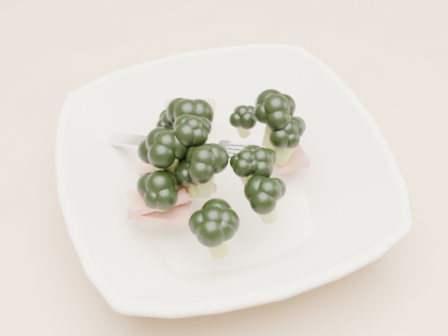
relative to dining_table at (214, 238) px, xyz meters
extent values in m
cube|color=tan|center=(0.00, 0.00, 0.08)|extent=(1.20, 0.80, 0.04)
cylinder|color=tan|center=(0.55, 0.35, -0.30)|extent=(0.06, 0.06, 0.71)
imported|color=beige|center=(0.00, -0.03, 0.13)|extent=(0.31, 0.31, 0.07)
cylinder|color=olive|center=(0.05, -0.02, 0.16)|extent=(0.02, 0.02, 0.05)
ellipsoid|color=black|center=(0.05, -0.02, 0.19)|extent=(0.04, 0.04, 0.03)
cylinder|color=olive|center=(-0.03, -0.05, 0.17)|extent=(0.02, 0.02, 0.04)
ellipsoid|color=black|center=(-0.03, -0.05, 0.19)|extent=(0.04, 0.04, 0.03)
cylinder|color=olive|center=(0.01, -0.08, 0.15)|extent=(0.02, 0.02, 0.04)
ellipsoid|color=black|center=(0.01, -0.08, 0.17)|extent=(0.04, 0.04, 0.03)
cylinder|color=olive|center=(-0.05, -0.02, 0.17)|extent=(0.02, 0.02, 0.05)
ellipsoid|color=black|center=(-0.05, -0.02, 0.19)|extent=(0.04, 0.04, 0.03)
cylinder|color=olive|center=(-0.04, -0.01, 0.15)|extent=(0.02, 0.01, 0.03)
ellipsoid|color=black|center=(-0.04, -0.01, 0.17)|extent=(0.03, 0.03, 0.02)
cylinder|color=olive|center=(0.02, -0.06, 0.16)|extent=(0.02, 0.02, 0.03)
ellipsoid|color=black|center=(0.02, -0.06, 0.18)|extent=(0.03, 0.03, 0.03)
cylinder|color=olive|center=(0.07, -0.02, 0.14)|extent=(0.02, 0.02, 0.03)
ellipsoid|color=black|center=(0.07, -0.02, 0.16)|extent=(0.04, 0.04, 0.03)
cylinder|color=olive|center=(-0.02, -0.02, 0.18)|extent=(0.02, 0.02, 0.04)
ellipsoid|color=black|center=(-0.02, -0.02, 0.20)|extent=(0.03, 0.03, 0.03)
cylinder|color=olive|center=(0.05, -0.04, 0.15)|extent=(0.02, 0.03, 0.05)
ellipsoid|color=black|center=(0.05, -0.04, 0.18)|extent=(0.03, 0.03, 0.03)
cylinder|color=olive|center=(-0.02, 0.01, 0.17)|extent=(0.02, 0.02, 0.04)
ellipsoid|color=black|center=(-0.02, 0.01, 0.19)|extent=(0.04, 0.04, 0.03)
cylinder|color=olive|center=(-0.05, 0.00, 0.15)|extent=(0.02, 0.02, 0.04)
ellipsoid|color=black|center=(-0.05, 0.00, 0.17)|extent=(0.03, 0.03, 0.03)
cylinder|color=olive|center=(-0.03, -0.09, 0.14)|extent=(0.02, 0.02, 0.04)
ellipsoid|color=black|center=(-0.03, -0.09, 0.17)|extent=(0.04, 0.04, 0.03)
cylinder|color=olive|center=(-0.03, 0.03, 0.14)|extent=(0.02, 0.02, 0.04)
ellipsoid|color=black|center=(-0.03, 0.03, 0.16)|extent=(0.03, 0.03, 0.02)
cylinder|color=olive|center=(-0.02, 0.03, 0.15)|extent=(0.01, 0.02, 0.04)
ellipsoid|color=black|center=(-0.02, 0.03, 0.17)|extent=(0.03, 0.03, 0.02)
cylinder|color=olive|center=(-0.06, -0.04, 0.15)|extent=(0.02, 0.02, 0.04)
ellipsoid|color=black|center=(-0.06, -0.04, 0.17)|extent=(0.04, 0.04, 0.03)
cylinder|color=olive|center=(0.04, 0.02, 0.14)|extent=(0.02, 0.01, 0.03)
ellipsoid|color=black|center=(0.04, 0.02, 0.15)|extent=(0.03, 0.03, 0.02)
cylinder|color=olive|center=(-0.03, -0.04, 0.16)|extent=(0.02, 0.02, 0.03)
ellipsoid|color=black|center=(-0.03, -0.04, 0.17)|extent=(0.03, 0.03, 0.02)
cylinder|color=olive|center=(0.01, -0.05, 0.17)|extent=(0.02, 0.02, 0.03)
ellipsoid|color=black|center=(0.01, -0.05, 0.18)|extent=(0.03, 0.03, 0.02)
cube|color=maroon|center=(-0.01, 0.04, 0.15)|extent=(0.06, 0.05, 0.02)
cube|color=maroon|center=(-0.07, -0.04, 0.15)|extent=(0.05, 0.03, 0.01)
cube|color=maroon|center=(-0.04, -0.02, 0.14)|extent=(0.06, 0.03, 0.02)
cube|color=maroon|center=(-0.04, 0.01, 0.14)|extent=(0.06, 0.05, 0.03)
cube|color=maroon|center=(0.06, -0.03, 0.13)|extent=(0.04, 0.03, 0.01)
cube|color=maroon|center=(-0.07, -0.04, 0.14)|extent=(0.06, 0.05, 0.01)
camera|label=1|loc=(-0.14, -0.35, 0.56)|focal=50.00mm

